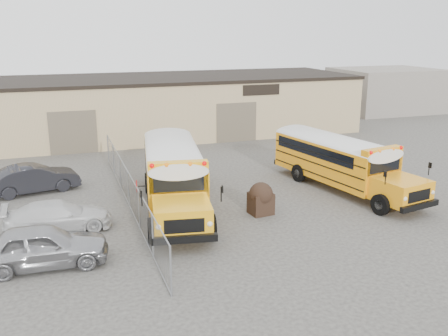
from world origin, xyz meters
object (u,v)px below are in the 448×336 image
object	(u,v)px
car_silver	(42,246)
car_white	(58,216)
car_dark	(34,178)
tarp_bundle	(261,198)
school_bus_left	(166,142)
school_bus_right	(276,138)

from	to	relation	value
car_silver	car_white	size ratio (longest dim) A/B	1.04
car_white	car_dark	size ratio (longest dim) A/B	0.98
tarp_bundle	car_white	size ratio (longest dim) A/B	0.34
school_bus_left	car_silver	xyz separation A→B (m)	(-7.09, -11.13, -0.98)
car_white	car_silver	bearing A→B (deg)	169.24
school_bus_right	school_bus_left	bearing A→B (deg)	174.84
school_bus_right	car_white	xyz separation A→B (m)	(-13.47, -7.13, -1.01)
school_bus_left	tarp_bundle	bearing A→B (deg)	-73.79
school_bus_left	car_dark	xyz separation A→B (m)	(-7.58, -1.86, -1.03)
car_dark	tarp_bundle	bearing A→B (deg)	-136.16
tarp_bundle	car_dark	distance (m)	12.23
car_dark	school_bus_right	bearing A→B (deg)	-97.12
school_bus_right	car_silver	xyz separation A→B (m)	(-14.07, -10.50, -0.87)
school_bus_left	tarp_bundle	world-z (taller)	school_bus_left
school_bus_left	car_white	xyz separation A→B (m)	(-6.48, -7.77, -1.13)
tarp_bundle	school_bus_right	bearing A→B (deg)	61.28
car_silver	car_dark	size ratio (longest dim) A/B	1.02
school_bus_left	tarp_bundle	size ratio (longest dim) A/B	7.04
tarp_bundle	car_dark	bearing A→B (deg)	145.81
car_silver	school_bus_right	bearing A→B (deg)	-50.55
car_white	car_dark	bearing A→B (deg)	9.94
school_bus_right	car_dark	size ratio (longest dim) A/B	2.20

